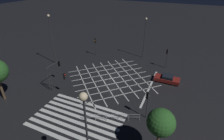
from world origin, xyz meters
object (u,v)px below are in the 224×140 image
at_px(traffic_light_nw_cross, 95,43).
at_px(street_lamp_far, 145,32).
at_px(street_lamp_west, 86,128).
at_px(street_tree_near, 161,123).
at_px(street_lamp_east, 51,32).
at_px(traffic_light_sw_cross, 54,69).
at_px(traffic_light_ne_main, 167,55).
at_px(traffic_light_se_main, 147,100).
at_px(waiting_car, 167,79).
at_px(traffic_light_sw_main, 58,77).

bearing_deg(traffic_light_nw_cross, street_lamp_far, 106.88).
relative_size(street_lamp_west, street_tree_near, 1.78).
bearing_deg(street_lamp_east, traffic_light_sw_cross, -49.67).
bearing_deg(traffic_light_sw_cross, street_lamp_far, -31.73).
xyz_separation_m(traffic_light_nw_cross, traffic_light_ne_main, (15.19, 0.16, -0.02)).
height_order(traffic_light_se_main, street_lamp_west, street_lamp_west).
xyz_separation_m(traffic_light_se_main, street_lamp_far, (-5.09, 17.64, 2.81)).
distance_m(traffic_light_nw_cross, street_lamp_far, 10.83).
bearing_deg(street_lamp_west, traffic_light_se_main, 78.68).
relative_size(street_lamp_west, waiting_car, 2.39).
bearing_deg(street_lamp_west, street_lamp_far, 96.39).
height_order(traffic_light_se_main, waiting_car, traffic_light_se_main).
distance_m(traffic_light_se_main, street_lamp_far, 18.58).
height_order(street_lamp_far, street_tree_near, street_lamp_far).
distance_m(traffic_light_sw_main, street_lamp_east, 11.26).
distance_m(traffic_light_sw_main, traffic_light_sw_cross, 2.46).
bearing_deg(waiting_car, street_lamp_west, 80.80).
distance_m(traffic_light_sw_cross, traffic_light_se_main, 15.19).
bearing_deg(street_lamp_far, street_lamp_west, -83.61).
distance_m(street_lamp_east, street_tree_near, 25.88).
height_order(traffic_light_sw_main, street_tree_near, street_tree_near).
xyz_separation_m(traffic_light_sw_main, waiting_car, (14.34, 9.76, -2.20)).
relative_size(traffic_light_sw_cross, traffic_light_se_main, 1.01).
bearing_deg(street_lamp_far, traffic_light_ne_main, -29.01).
height_order(traffic_light_ne_main, waiting_car, traffic_light_ne_main).
height_order(traffic_light_sw_cross, waiting_car, traffic_light_sw_cross).
bearing_deg(street_lamp_west, traffic_light_ne_main, 85.18).
xyz_separation_m(traffic_light_ne_main, waiting_car, (1.10, -5.06, -2.18)).
bearing_deg(waiting_car, street_lamp_east, 5.33).
relative_size(traffic_light_se_main, street_lamp_far, 0.46).
xyz_separation_m(traffic_light_ne_main, traffic_light_se_main, (-0.09, -14.77, 0.03)).
xyz_separation_m(traffic_light_se_main, street_lamp_west, (-2.00, -9.99, 4.17)).
bearing_deg(traffic_light_sw_cross, waiting_car, -63.08).
bearing_deg(waiting_car, traffic_light_se_main, 83.00).
bearing_deg(street_lamp_far, street_lamp_east, -147.04).
height_order(traffic_light_ne_main, traffic_light_sw_cross, traffic_light_sw_cross).
height_order(traffic_light_se_main, street_lamp_far, street_lamp_far).
xyz_separation_m(traffic_light_sw_cross, street_tree_near, (17.37, -5.97, 1.25)).
bearing_deg(street_lamp_east, traffic_light_sw_main, -46.74).
distance_m(street_lamp_west, waiting_car, 20.95).
distance_m(traffic_light_sw_main, street_tree_near, 16.11).
height_order(traffic_light_sw_main, traffic_light_ne_main, traffic_light_ne_main).
bearing_deg(street_lamp_far, traffic_light_sw_cross, -121.73).
height_order(street_lamp_east, street_lamp_west, street_lamp_west).
xyz_separation_m(traffic_light_nw_cross, street_lamp_far, (10.01, 3.04, 2.81)).
bearing_deg(traffic_light_nw_cross, waiting_car, 73.28).
distance_m(traffic_light_sw_main, waiting_car, 17.49).
relative_size(traffic_light_sw_cross, waiting_car, 0.96).
relative_size(traffic_light_nw_cross, waiting_car, 0.95).
relative_size(traffic_light_sw_main, waiting_car, 0.91).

